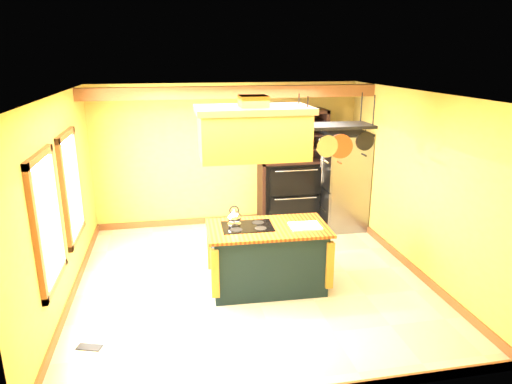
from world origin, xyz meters
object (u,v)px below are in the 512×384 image
object	(u,v)px
refrigerator	(341,182)
range_hood	(253,131)
kitchen_island	(267,257)
pot_rack	(335,132)
hutch	(291,180)

from	to	relation	value
refrigerator	range_hood	bearing A→B (deg)	-134.36
kitchen_island	range_hood	xyz separation A→B (m)	(-0.20, -0.00, 1.78)
pot_rack	kitchen_island	bearing A→B (deg)	-179.88
kitchen_island	hutch	bearing A→B (deg)	69.70
kitchen_island	range_hood	bearing A→B (deg)	-178.11
pot_rack	range_hood	bearing A→B (deg)	-179.86
kitchen_island	pot_rack	xyz separation A→B (m)	(0.91, 0.00, 1.73)
pot_rack	hutch	xyz separation A→B (m)	(0.10, 2.50, -1.33)
range_hood	hutch	size ratio (longest dim) A/B	0.66
pot_rack	refrigerator	world-z (taller)	pot_rack
kitchen_island	hutch	world-z (taller)	hutch
hutch	refrigerator	bearing A→B (deg)	-21.98
hutch	pot_rack	bearing A→B (deg)	-92.33
range_hood	refrigerator	xyz separation A→B (m)	(2.10, 2.14, -1.37)
kitchen_island	range_hood	distance (m)	1.79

